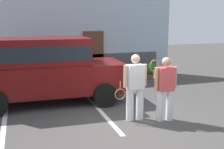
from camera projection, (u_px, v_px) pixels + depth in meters
name	position (u px, v px, depth m)	size (l,w,h in m)	color
ground_plane	(132.00, 123.00, 7.15)	(40.00, 40.00, 0.00)	#423F3D
parking_stripe_0	(5.00, 117.00, 7.59)	(0.12, 4.40, 0.01)	silver
parking_stripe_1	(97.00, 108.00, 8.39)	(0.12, 4.40, 0.01)	silver
house_frontage	(82.00, 41.00, 12.31)	(8.44, 0.40, 3.60)	silver
parked_suv	(46.00, 67.00, 8.72)	(4.65, 2.27, 2.05)	#590C0C
tennis_player_man	(135.00, 87.00, 7.25)	(0.90, 0.28, 1.73)	white
tennis_player_woman	(165.00, 88.00, 7.19)	(0.76, 0.28, 1.66)	white
potted_plant_by_porch	(150.00, 70.00, 12.51)	(0.54, 0.54, 0.71)	brown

